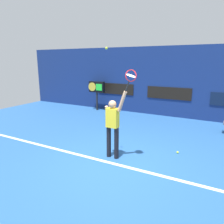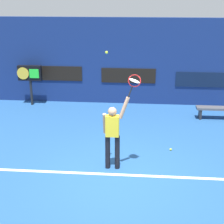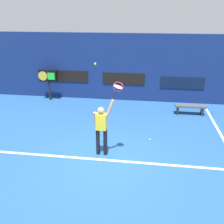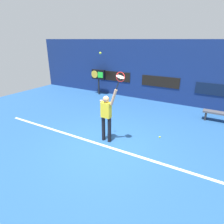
# 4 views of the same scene
# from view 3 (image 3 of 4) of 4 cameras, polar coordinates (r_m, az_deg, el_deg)

# --- Properties ---
(ground_plane) EXTENTS (18.00, 18.00, 0.00)m
(ground_plane) POSITION_cam_3_polar(r_m,az_deg,el_deg) (8.27, -1.47, -10.70)
(ground_plane) COLOR #23518C
(back_wall) EXTENTS (18.00, 0.20, 3.47)m
(back_wall) POSITION_cam_3_polar(r_m,az_deg,el_deg) (13.13, 2.75, 10.06)
(back_wall) COLOR navy
(back_wall) RESTS_ON ground_plane
(sponsor_banner_center) EXTENTS (2.20, 0.03, 0.60)m
(sponsor_banner_center) POSITION_cam_3_polar(r_m,az_deg,el_deg) (13.14, 2.66, 7.61)
(sponsor_banner_center) COLOR black
(sponsor_banner_portside) EXTENTS (2.20, 0.03, 0.60)m
(sponsor_banner_portside) POSITION_cam_3_polar(r_m,az_deg,el_deg) (13.73, -10.03, 8.09)
(sponsor_banner_portside) COLOR black
(sponsor_banner_starboard) EXTENTS (2.20, 0.03, 0.60)m
(sponsor_banner_starboard) POSITION_cam_3_polar(r_m,az_deg,el_deg) (13.24, 15.77, 6.44)
(sponsor_banner_starboard) COLOR #0C1933
(court_baseline) EXTENTS (10.00, 0.10, 0.01)m
(court_baseline) POSITION_cam_3_polar(r_m,az_deg,el_deg) (8.21, -1.55, -10.93)
(court_baseline) COLOR white
(court_baseline) RESTS_ON ground_plane
(court_sideline) EXTENTS (0.10, 7.00, 0.01)m
(court_sideline) POSITION_cam_3_polar(r_m,az_deg,el_deg) (10.36, 24.05, -5.55)
(court_sideline) COLOR white
(court_sideline) RESTS_ON ground_plane
(tennis_player) EXTENTS (0.68, 0.31, 1.97)m
(tennis_player) POSITION_cam_3_polar(r_m,az_deg,el_deg) (8.06, -2.44, -3.43)
(tennis_player) COLOR black
(tennis_player) RESTS_ON ground_plane
(tennis_racket) EXTENTS (0.40, 0.27, 0.63)m
(tennis_racket) POSITION_cam_3_polar(r_m,az_deg,el_deg) (7.49, 1.31, 5.55)
(tennis_racket) COLOR black
(tennis_ball) EXTENTS (0.07, 0.07, 0.07)m
(tennis_ball) POSITION_cam_3_polar(r_m,az_deg,el_deg) (7.33, -3.87, 10.92)
(tennis_ball) COLOR #CCE033
(scoreboard_clock) EXTENTS (0.96, 0.20, 1.63)m
(scoreboard_clock) POSITION_cam_3_polar(r_m,az_deg,el_deg) (13.59, -14.44, 7.76)
(scoreboard_clock) COLOR black
(scoreboard_clock) RESTS_ON ground_plane
(court_bench) EXTENTS (1.40, 0.36, 0.45)m
(court_bench) POSITION_cam_3_polar(r_m,az_deg,el_deg) (12.06, 17.43, 0.99)
(court_bench) COLOR #4C4C51
(court_bench) RESTS_ON ground_plane
(water_bottle) EXTENTS (0.07, 0.07, 0.24)m
(water_bottle) POSITION_cam_3_polar(r_m,az_deg,el_deg) (12.35, 21.95, -0.22)
(water_bottle) COLOR #338CD8
(water_bottle) RESTS_ON ground_plane
(spare_ball) EXTENTS (0.07, 0.07, 0.07)m
(spare_ball) POSITION_cam_3_polar(r_m,az_deg,el_deg) (9.44, 8.69, -6.25)
(spare_ball) COLOR #CCE033
(spare_ball) RESTS_ON ground_plane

